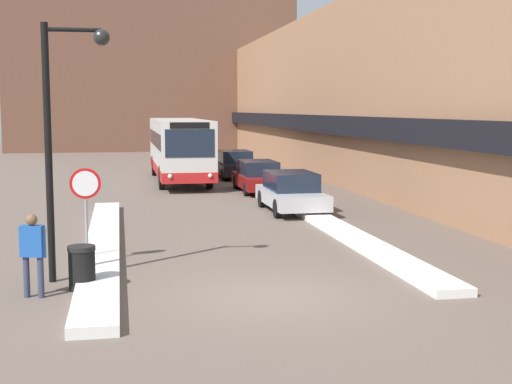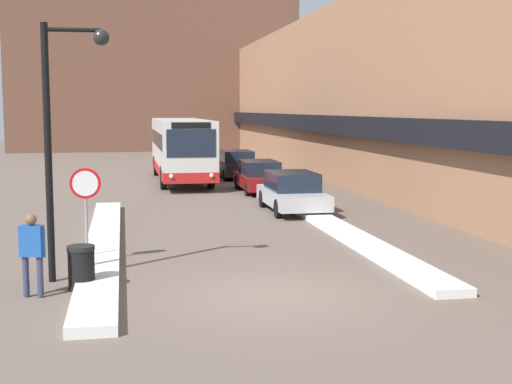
% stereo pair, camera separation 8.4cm
% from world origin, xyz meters
% --- Properties ---
extents(ground_plane, '(160.00, 160.00, 0.00)m').
position_xyz_m(ground_plane, '(0.00, 0.00, 0.00)').
color(ground_plane, '#66564C').
extents(building_row_right, '(5.50, 60.00, 9.13)m').
position_xyz_m(building_row_right, '(9.97, 24.00, 4.55)').
color(building_row_right, '#996B4C').
rests_on(building_row_right, ground_plane).
extents(building_backdrop_far, '(26.00, 8.00, 15.56)m').
position_xyz_m(building_backdrop_far, '(0.00, 54.10, 7.78)').
color(building_backdrop_far, brown).
rests_on(building_backdrop_far, ground_plane).
extents(snow_bank_left, '(0.90, 16.12, 0.21)m').
position_xyz_m(snow_bank_left, '(-3.60, 5.88, 0.11)').
color(snow_bank_left, silver).
rests_on(snow_bank_left, ground_plane).
extents(snow_bank_right, '(0.90, 11.93, 0.19)m').
position_xyz_m(snow_bank_right, '(3.60, 5.02, 0.10)').
color(snow_bank_right, silver).
rests_on(snow_bank_right, ground_plane).
extents(city_bus, '(2.56, 11.84, 3.27)m').
position_xyz_m(city_bus, '(0.01, 23.63, 1.79)').
color(city_bus, silver).
rests_on(city_bus, ground_plane).
extents(parked_car_front, '(1.91, 4.57, 1.48)m').
position_xyz_m(parked_car_front, '(3.20, 11.70, 0.75)').
color(parked_car_front, '#B7B7BC').
rests_on(parked_car_front, ground_plane).
extents(parked_car_middle, '(1.83, 4.64, 1.44)m').
position_xyz_m(parked_car_middle, '(3.20, 18.20, 0.72)').
color(parked_car_middle, maroon).
rests_on(parked_car_middle, ground_plane).
extents(parked_car_back, '(1.91, 4.29, 1.52)m').
position_xyz_m(parked_car_back, '(3.20, 24.92, 0.75)').
color(parked_car_back, black).
rests_on(parked_car_back, ground_plane).
extents(stop_sign, '(0.76, 0.08, 2.39)m').
position_xyz_m(stop_sign, '(-3.93, 3.85, 1.74)').
color(stop_sign, gray).
rests_on(stop_sign, ground_plane).
extents(street_lamp, '(1.46, 0.36, 5.69)m').
position_xyz_m(street_lamp, '(-4.31, 2.10, 3.57)').
color(street_lamp, black).
rests_on(street_lamp, ground_plane).
extents(pedestrian, '(0.54, 0.34, 1.73)m').
position_xyz_m(pedestrian, '(-4.87, 0.78, 1.04)').
color(pedestrian, '#333851').
rests_on(pedestrian, ground_plane).
extents(trash_bin, '(0.59, 0.59, 0.95)m').
position_xyz_m(trash_bin, '(-3.93, 1.25, 0.48)').
color(trash_bin, black).
rests_on(trash_bin, ground_plane).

